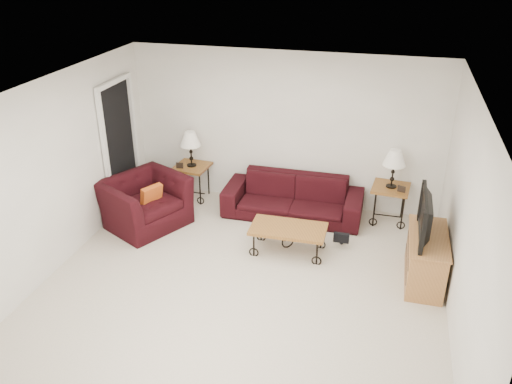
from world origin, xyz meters
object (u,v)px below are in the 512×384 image
Objects in this scene: tv_stand at (426,258)px; lamp_right at (393,169)px; armchair at (145,202)px; side_table_left at (193,182)px; lamp_left at (191,149)px; television at (431,217)px; sofa at (293,197)px; coffee_table at (288,240)px; side_table_right at (389,204)px; backpack at (342,231)px.

lamp_right is at bearing 108.90° from tv_stand.
lamp_right is at bearing -46.15° from armchair.
lamp_right reaches higher than tv_stand.
lamp_left reaches higher than side_table_left.
tv_stand is 0.60m from television.
lamp_left is at bearing 0.00° from side_table_left.
tv_stand is at bearing -21.52° from side_table_left.
tv_stand is at bearing -21.52° from lamp_left.
armchair is at bearing -109.68° from lamp_left.
armchair is (-2.13, -0.86, 0.06)m from sofa.
sofa is at bearing -123.39° from television.
lamp_right is (3.23, 0.00, 0.01)m from lamp_left.
tv_stand reaches higher than sofa.
lamp_right reaches higher than coffee_table.
side_table_right is 1.36× the size of backpack.
side_table_right is at bearing 30.43° from backpack.
backpack is (2.62, -0.87, -0.08)m from side_table_left.
side_table_right is at bearing 6.96° from sofa.
lamp_right is 1.66m from tv_stand.
sofa is at bearing 146.88° from tv_stand.
sofa is 2.42m from television.
side_table_right is (3.23, 0.00, 0.00)m from side_table_left.
lamp_left reaches higher than sofa.
coffee_table is at bearing -136.29° from side_table_right.
lamp_left is (-3.23, 0.00, 0.59)m from side_table_right.
lamp_right is 0.57× the size of coffee_table.
side_table_left is 0.99× the size of lamp_right.
coffee_table is (-1.32, -1.27, -0.10)m from side_table_right.
side_table_left is 0.57× the size of coffee_table.
side_table_left is 0.55× the size of tv_stand.
side_table_left is 2.29m from coffee_table.
sofa reaches higher than coffee_table.
television is (-0.02, 0.00, 0.60)m from tv_stand.
lamp_left is 0.51× the size of armchair.
armchair is at bearing -163.85° from lamp_right.
tv_stand is at bearing -6.40° from coffee_table.
lamp_left is 3.99m from television.
coffee_table is (1.90, -1.27, -0.69)m from lamp_left.
lamp_left is 0.62× the size of television.
backpack is at bearing 28.82° from coffee_table.
backpack is (-1.09, 0.60, -0.70)m from television.
side_table_right is 0.57× the size of coffee_table.
sofa is 3.62× the size of side_table_right.
sofa is 2.07× the size of coffee_table.
side_table_right is at bearing 0.00° from side_table_left.
coffee_table is 1.96m from television.
coffee_table is 0.97× the size of tv_stand.
sofa is at bearing -5.86° from side_table_left.
tv_stand reaches higher than coffee_table.
side_table_left is 3.28m from lamp_right.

